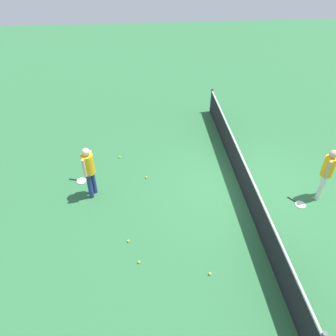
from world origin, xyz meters
TOP-DOWN VIEW (x-y plane):
  - ground_plane at (0.00, 0.00)m, footprint 40.00×40.00m
  - court_net at (0.00, 0.00)m, footprint 10.09×0.09m
  - player_near_side at (-0.07, -4.56)m, footprint 0.52×0.44m
  - player_far_side at (0.61, 2.22)m, footprint 0.48×0.47m
  - tennis_racket_near_player at (-0.75, -5.03)m, footprint 0.39×0.61m
  - tennis_racket_far_player at (0.89, 1.54)m, footprint 0.57×0.48m
  - tennis_ball_near_player at (1.85, -3.48)m, footprint 0.07×0.07m
  - tennis_ball_by_net at (-0.72, -2.93)m, footprint 0.07×0.07m
  - tennis_ball_midcourt at (3.00, -1.54)m, footprint 0.07×0.07m
  - tennis_ball_baseline at (-1.92, -3.83)m, footprint 0.07×0.07m
  - tennis_ball_stray_left at (2.53, -3.21)m, footprint 0.07×0.07m

SIDE VIEW (x-z plane):
  - ground_plane at x=0.00m, z-range 0.00..0.00m
  - tennis_racket_near_player at x=-0.75m, z-range 0.00..0.03m
  - tennis_racket_far_player at x=0.89m, z-range 0.00..0.03m
  - tennis_ball_near_player at x=1.85m, z-range 0.00..0.07m
  - tennis_ball_by_net at x=-0.72m, z-range 0.00..0.07m
  - tennis_ball_midcourt at x=3.00m, z-range 0.00..0.07m
  - tennis_ball_baseline at x=-1.92m, z-range 0.00..0.07m
  - tennis_ball_stray_left at x=2.53m, z-range 0.00..0.07m
  - court_net at x=0.00m, z-range -0.03..1.04m
  - player_near_side at x=-0.07m, z-range 0.16..1.86m
  - player_far_side at x=0.61m, z-range 0.16..1.86m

